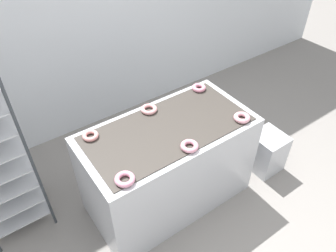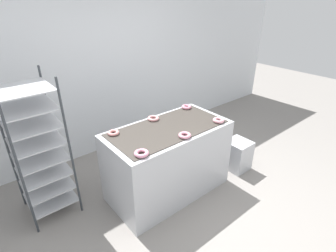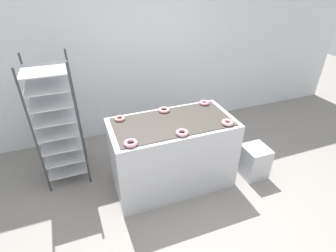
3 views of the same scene
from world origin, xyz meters
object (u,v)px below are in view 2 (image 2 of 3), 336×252
at_px(donut_near_center, 185,135).
at_px(donut_far_left, 113,133).
at_px(fryer_machine, 168,160).
at_px(donut_far_right, 186,107).
at_px(donut_near_left, 141,153).
at_px(glaze_bin, 237,155).
at_px(donut_far_center, 153,118).
at_px(baking_rack_cart, 38,149).
at_px(donut_near_right, 219,120).

height_order(donut_near_center, donut_far_left, donut_near_center).
height_order(fryer_machine, donut_far_right, donut_far_right).
distance_m(donut_near_left, donut_far_right, 1.25).
xyz_separation_m(fryer_machine, donut_near_left, (-0.56, -0.28, 0.48)).
bearing_deg(donut_far_left, glaze_bin, -17.61).
relative_size(donut_far_left, donut_far_center, 0.90).
relative_size(baking_rack_cart, donut_far_left, 12.67).
relative_size(fryer_machine, donut_near_center, 10.60).
relative_size(fryer_machine, donut_far_center, 10.34).
xyz_separation_m(glaze_bin, donut_far_center, (-1.08, 0.54, 0.71)).
xyz_separation_m(donut_near_left, donut_far_left, (-0.00, 0.54, -0.00)).
relative_size(donut_near_right, donut_far_center, 0.98).
bearing_deg(baking_rack_cart, donut_near_left, -52.25).
height_order(baking_rack_cart, donut_far_right, baking_rack_cart).
distance_m(donut_near_left, donut_far_center, 0.79).
bearing_deg(baking_rack_cart, donut_far_right, -10.83).
bearing_deg(donut_far_left, donut_far_center, 1.93).
height_order(fryer_machine, glaze_bin, fryer_machine).
xyz_separation_m(donut_near_right, donut_far_center, (-0.57, 0.55, -0.00)).
relative_size(baking_rack_cart, donut_near_right, 11.67).
xyz_separation_m(baking_rack_cart, donut_near_left, (0.71, -0.91, 0.11)).
bearing_deg(donut_far_left, fryer_machine, -24.74).
relative_size(baking_rack_cart, donut_near_left, 11.35).
xyz_separation_m(donut_near_center, donut_far_right, (0.55, 0.56, 0.00)).
height_order(glaze_bin, donut_near_left, donut_near_left).
distance_m(donut_near_left, donut_near_right, 1.13).
relative_size(donut_near_left, donut_far_right, 1.09).
bearing_deg(donut_far_center, baking_rack_cart, 164.40).
distance_m(fryer_machine, donut_near_center, 0.55).
xyz_separation_m(donut_far_center, donut_far_right, (0.56, 0.00, 0.00)).
distance_m(baking_rack_cart, donut_near_right, 2.04).
xyz_separation_m(baking_rack_cart, donut_far_right, (1.82, -0.35, 0.11)).
relative_size(baking_rack_cart, donut_far_center, 11.40).
distance_m(donut_near_right, donut_far_right, 0.55).
bearing_deg(donut_near_right, glaze_bin, 0.75).
relative_size(baking_rack_cart, glaze_bin, 3.68).
bearing_deg(donut_far_right, donut_far_left, -178.82).
bearing_deg(fryer_machine, donut_far_center, 91.11).
bearing_deg(donut_far_center, donut_near_left, -134.73).
xyz_separation_m(fryer_machine, donut_far_right, (0.55, 0.28, 0.48)).
distance_m(fryer_machine, glaze_bin, 1.13).
bearing_deg(donut_far_right, donut_near_left, -153.12).
bearing_deg(donut_near_left, fryer_machine, 26.69).
bearing_deg(donut_far_right, donut_far_center, -179.58).
xyz_separation_m(glaze_bin, donut_near_right, (-0.51, -0.01, 0.71)).
bearing_deg(fryer_machine, glaze_bin, -13.63).
bearing_deg(donut_far_left, donut_near_center, -43.78).
bearing_deg(glaze_bin, donut_far_left, 162.39).
xyz_separation_m(donut_near_center, donut_far_center, (-0.01, 0.56, -0.00)).
bearing_deg(glaze_bin, donut_near_right, -179.25).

